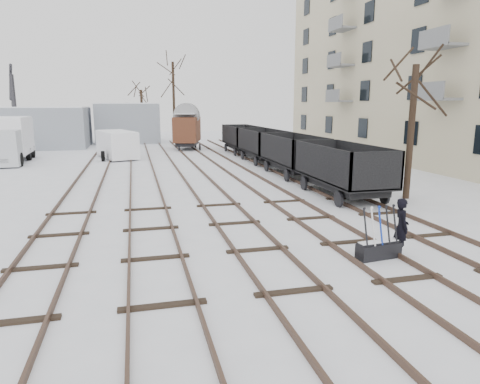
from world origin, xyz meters
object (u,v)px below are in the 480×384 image
at_px(worker, 401,227).
at_px(lorry, 9,139).
at_px(box_van_wagon, 187,128).
at_px(crane, 17,129).
at_px(panel_van, 117,144).
at_px(ground_frame, 379,249).
at_px(freight_wagon_a, 342,177).

relative_size(worker, lorry, 0.22).
relative_size(box_van_wagon, crane, 0.63).
xyz_separation_m(panel_van, crane, (-9.29, 8.52, 0.93)).
xyz_separation_m(box_van_wagon, lorry, (-14.19, -6.75, -0.28)).
height_order(worker, lorry, lorry).
height_order(worker, crane, crane).
distance_m(panel_van, crane, 12.64).
distance_m(worker, box_van_wagon, 31.81).
xyz_separation_m(lorry, panel_van, (7.74, 0.71, -0.58)).
distance_m(ground_frame, freight_wagon_a, 8.41).
relative_size(freight_wagon_a, box_van_wagon, 1.20).
xyz_separation_m(worker, panel_van, (-8.67, 25.68, 0.32)).
bearing_deg(panel_van, box_van_wagon, 26.13).
bearing_deg(worker, panel_van, 32.38).
bearing_deg(box_van_wagon, panel_van, -122.14).
relative_size(lorry, panel_van, 1.38).
xyz_separation_m(freight_wagon_a, crane, (-20.06, 26.41, 1.15)).
relative_size(box_van_wagon, panel_van, 0.92).
height_order(ground_frame, panel_van, panel_van).
bearing_deg(lorry, panel_van, 2.26).
bearing_deg(crane, worker, -79.79).
bearing_deg(ground_frame, panel_van, 100.36).
bearing_deg(crane, lorry, -97.98).
relative_size(freight_wagon_a, lorry, 0.80).
height_order(lorry, crane, crane).
relative_size(freight_wagon_a, panel_van, 1.10).
height_order(freight_wagon_a, lorry, lorry).
height_order(panel_van, crane, crane).
distance_m(lorry, panel_van, 7.79).
relative_size(ground_frame, box_van_wagon, 0.30).
bearing_deg(crane, ground_frame, -80.85).
distance_m(worker, panel_van, 27.11).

